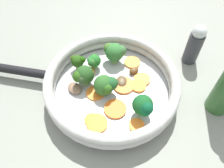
# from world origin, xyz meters

# --- Properties ---
(ground_plane) EXTENTS (4.00, 4.00, 0.00)m
(ground_plane) POSITION_xyz_m (0.00, 0.00, 0.00)
(ground_plane) COLOR gray
(skillet) EXTENTS (0.27, 0.27, 0.02)m
(skillet) POSITION_xyz_m (0.00, 0.00, 0.01)
(skillet) COLOR #B2B5B7
(skillet) RESTS_ON ground_plane
(skillet_rim_wall) EXTENTS (0.29, 0.29, 0.04)m
(skillet_rim_wall) POSITION_xyz_m (0.00, 0.00, 0.04)
(skillet_rim_wall) COLOR #B9B9B3
(skillet_rim_wall) RESTS_ON skillet
(skillet_handle) EXTENTS (0.16, 0.10, 0.02)m
(skillet_handle) POSITION_xyz_m (0.19, 0.11, 0.03)
(skillet_handle) COLOR black
(skillet_handle) RESTS_ON skillet
(skillet_rivet_left) EXTENTS (0.01, 0.01, 0.01)m
(skillet_rivet_left) POSITION_xyz_m (0.12, 0.04, 0.02)
(skillet_rivet_left) COLOR #B6B2B8
(skillet_rivet_left) RESTS_ON skillet
(skillet_rivet_right) EXTENTS (0.01, 0.01, 0.01)m
(skillet_rivet_right) POSITION_xyz_m (0.10, 0.08, 0.02)
(skillet_rivet_right) COLOR #AEB1B6
(skillet_rivet_right) RESTS_ON skillet
(carrot_slice_0) EXTENTS (0.05, 0.05, 0.00)m
(carrot_slice_0) POSITION_xyz_m (0.02, 0.03, 0.02)
(carrot_slice_0) COLOR orange
(carrot_slice_0) RESTS_ON skillet
(carrot_slice_1) EXTENTS (0.04, 0.04, 0.00)m
(carrot_slice_1) POSITION_xyz_m (0.07, 0.00, 0.02)
(carrot_slice_1) COLOR orange
(carrot_slice_1) RESTS_ON skillet
(carrot_slice_2) EXTENTS (0.05, 0.05, 0.01)m
(carrot_slice_2) POSITION_xyz_m (0.01, -0.09, 0.02)
(carrot_slice_2) COLOR orange
(carrot_slice_2) RESTS_ON skillet
(carrot_slice_3) EXTENTS (0.05, 0.05, 0.00)m
(carrot_slice_3) POSITION_xyz_m (-0.03, 0.09, 0.02)
(carrot_slice_3) COLOR orange
(carrot_slice_3) RESTS_ON skillet
(carrot_slice_4) EXTENTS (0.06, 0.06, 0.01)m
(carrot_slice_4) POSITION_xyz_m (-0.02, -0.02, 0.02)
(carrot_slice_4) COLOR orange
(carrot_slice_4) RESTS_ON skillet
(carrot_slice_5) EXTENTS (0.05, 0.05, 0.01)m
(carrot_slice_5) POSITION_xyz_m (-0.04, 0.04, 0.02)
(carrot_slice_5) COLOR #D95F1B
(carrot_slice_5) RESTS_ON skillet
(carrot_slice_6) EXTENTS (0.05, 0.05, 0.01)m
(carrot_slice_6) POSITION_xyz_m (-0.04, -0.06, 0.02)
(carrot_slice_6) COLOR orange
(carrot_slice_6) RESTS_ON skillet
(carrot_slice_7) EXTENTS (0.04, 0.04, 0.00)m
(carrot_slice_7) POSITION_xyz_m (-0.02, 0.09, 0.02)
(carrot_slice_7) COLOR orange
(carrot_slice_7) RESTS_ON skillet
(carrot_slice_8) EXTENTS (0.05, 0.05, 0.01)m
(carrot_slice_8) POSITION_xyz_m (-0.04, -0.04, 0.02)
(carrot_slice_8) COLOR orange
(carrot_slice_8) RESTS_ON skillet
(carrot_slice_9) EXTENTS (0.04, 0.04, 0.00)m
(carrot_slice_9) POSITION_xyz_m (-0.09, 0.04, 0.02)
(carrot_slice_9) COLOR orange
(carrot_slice_9) RESTS_ON skillet
(broccoli_floret_0) EXTENTS (0.05, 0.04, 0.05)m
(broccoli_floret_0) POSITION_xyz_m (0.05, -0.07, 0.05)
(broccoli_floret_0) COLOR #6EA450
(broccoli_floret_0) RESTS_ON skillet
(broccoli_floret_1) EXTENTS (0.05, 0.05, 0.05)m
(broccoli_floret_1) POSITION_xyz_m (0.00, 0.02, 0.04)
(broccoli_floret_1) COLOR #608A51
(broccoli_floret_1) RESTS_ON skillet
(broccoli_floret_2) EXTENTS (0.04, 0.05, 0.05)m
(broccoli_floret_2) POSITION_xyz_m (0.05, 0.03, 0.05)
(broccoli_floret_2) COLOR #7E9955
(broccoli_floret_2) RESTS_ON skillet
(broccoli_floret_3) EXTENTS (0.05, 0.04, 0.05)m
(broccoli_floret_3) POSITION_xyz_m (-0.09, 0.01, 0.05)
(broccoli_floret_3) COLOR #85B667
(broccoli_floret_3) RESTS_ON skillet
(broccoli_floret_4) EXTENTS (0.03, 0.03, 0.04)m
(broccoli_floret_4) POSITION_xyz_m (0.07, -0.02, 0.04)
(broccoli_floret_4) COLOR #7DB06A
(broccoli_floret_4) RESTS_ON skillet
(broccoli_floret_5) EXTENTS (0.03, 0.03, 0.04)m
(broccoli_floret_5) POSITION_xyz_m (0.10, 0.01, 0.04)
(broccoli_floret_5) COLOR #86B261
(broccoli_floret_5) RESTS_ON skillet
(mushroom_piece_0) EXTENTS (0.04, 0.04, 0.01)m
(mushroom_piece_0) POSITION_xyz_m (-0.01, -0.03, 0.02)
(mushroom_piece_0) COLOR brown
(mushroom_piece_0) RESTS_ON skillet
(mushroom_piece_1) EXTENTS (0.04, 0.03, 0.01)m
(mushroom_piece_1) POSITION_xyz_m (0.06, 0.06, 0.02)
(mushroom_piece_1) COLOR #7D614A
(mushroom_piece_1) RESTS_ON skillet
(mushroom_piece_2) EXTENTS (0.02, 0.03, 0.01)m
(mushroom_piece_2) POSITION_xyz_m (-0.01, -0.07, 0.02)
(mushroom_piece_2) COLOR brown
(mushroom_piece_2) RESTS_ON skillet
(salt_shaker) EXTENTS (0.04, 0.04, 0.11)m
(salt_shaker) POSITION_xyz_m (-0.08, -0.20, 0.05)
(salt_shaker) COLOR #333338
(salt_shaker) RESTS_ON ground_plane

